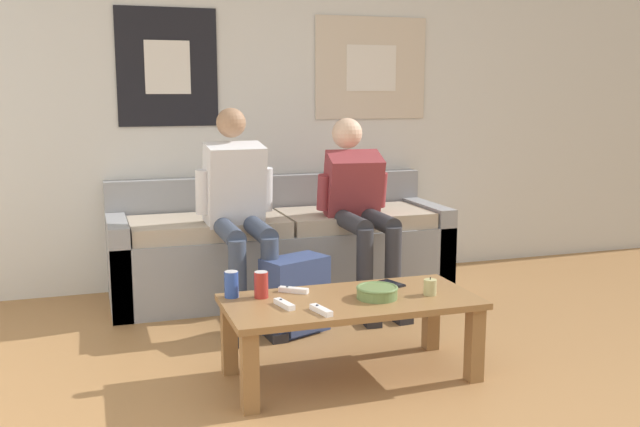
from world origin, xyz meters
TOP-DOWN VIEW (x-y plane):
  - wall_back at (0.00, 2.70)m, footprint 10.00×0.07m
  - couch at (0.11, 2.33)m, footprint 2.20×0.73m
  - coffee_table at (0.04, 0.84)m, footprint 1.17×0.55m
  - person_seated_adult at (-0.25, 1.92)m, footprint 0.47×0.84m
  - person_seated_teen at (0.52, 1.96)m, footprint 0.47×0.85m
  - backpack at (-0.02, 1.52)m, footprint 0.40×0.32m
  - ceramic_bowl at (0.16, 0.80)m, footprint 0.20×0.20m
  - pillar_candle at (0.42, 0.78)m, footprint 0.06×0.06m
  - drink_can_blue at (-0.48, 1.03)m, footprint 0.07×0.07m
  - drink_can_red at (-0.35, 0.98)m, footprint 0.07×0.07m
  - game_controller_near_left at (-0.18, 1.01)m, footprint 0.14×0.11m
  - game_controller_near_right at (-0.28, 0.81)m, footprint 0.07×0.15m
  - game_controller_far_center at (-0.15, 0.67)m, footprint 0.07×0.15m
  - cell_phone at (0.32, 1.00)m, footprint 0.11×0.15m

SIDE VIEW (x-z plane):
  - backpack at x=-0.02m, z-range -0.01..0.42m
  - couch at x=0.11m, z-range -0.09..0.67m
  - coffee_table at x=0.04m, z-range 0.13..0.51m
  - cell_phone at x=0.32m, z-range 0.38..0.39m
  - game_controller_near_left at x=-0.18m, z-range 0.38..0.41m
  - game_controller_near_right at x=-0.28m, z-range 0.38..0.41m
  - game_controller_far_center at x=-0.15m, z-range 0.38..0.41m
  - ceramic_bowl at x=0.16m, z-range 0.39..0.44m
  - pillar_candle at x=0.42m, z-range 0.38..0.46m
  - drink_can_blue at x=-0.48m, z-range 0.38..0.51m
  - drink_can_red at x=-0.35m, z-range 0.38..0.51m
  - person_seated_teen at x=0.52m, z-range 0.07..1.23m
  - person_seated_adult at x=-0.25m, z-range 0.05..1.29m
  - wall_back at x=0.00m, z-range 0.00..2.55m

